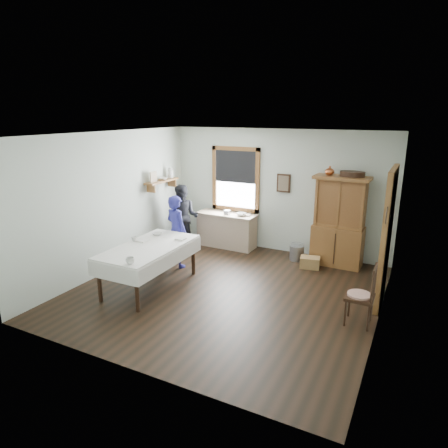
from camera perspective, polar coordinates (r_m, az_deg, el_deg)
The scene contains 20 objects.
room at distance 6.65m, azimuth 0.36°, elevation 1.00°, with size 5.01×5.01×2.70m.
window at distance 9.19m, azimuth 1.66°, elevation 6.91°, with size 1.18×0.07×1.48m.
doorway at distance 6.88m, azimuth 22.37°, elevation -1.34°, with size 0.09×1.14×2.22m.
wall_shelf at distance 9.10m, azimuth -8.75°, elevation 6.27°, with size 0.24×1.00×0.44m.
framed_picture at distance 8.78m, azimuth 8.48°, elevation 5.79°, with size 0.30×0.04×0.40m, color #331C12.
rug_beater at distance 6.21m, azimuth 22.38°, elevation 2.25°, with size 0.27×0.27×0.01m, color black.
work_counter at distance 9.26m, azimuth 0.38°, elevation -0.85°, with size 1.38×0.53×0.79m, color tan.
china_hutch at distance 8.33m, azimuth 16.09°, elevation 0.32°, with size 1.08×0.51×1.83m, color brown.
dining_table at distance 7.26m, azimuth -10.55°, elevation -5.99°, with size 1.02×1.94×0.78m, color silver.
spindle_chair at distance 6.24m, azimuth 18.85°, elevation -9.47°, with size 0.44×0.44×0.95m, color #331C12.
pail at distance 8.62m, azimuth 10.34°, elevation -4.06°, with size 0.30×0.30×0.32m, color gray.
wicker_basket at distance 8.27m, azimuth 12.17°, elevation -5.38°, with size 0.38×0.27×0.22m, color #9E7847.
woman_blue at distance 8.05m, azimuth -6.79°, elevation -1.42°, with size 0.50×0.33×1.36m, color navy.
figure_dark at distance 9.12m, azimuth -5.81°, elevation 0.68°, with size 0.66×0.52×1.37m, color black.
table_cup_a at distance 6.34m, azimuth -13.26°, elevation -5.13°, with size 0.13×0.13×0.11m, color silver.
table_cup_b at distance 7.42m, azimuth -12.73°, elevation -2.10°, with size 0.09×0.09×0.09m, color silver.
table_bowl at distance 7.70m, azimuth -9.54°, elevation -1.41°, with size 0.20×0.20×0.05m, color silver.
counter_book at distance 9.03m, azimuth 2.59°, elevation 1.37°, with size 0.16×0.21×0.02m, color brown.
counter_bowl at distance 8.94m, azimuth 2.46°, elevation 1.38°, with size 0.21×0.21×0.07m, color silver.
shelf_bowl at distance 9.10m, azimuth -8.71°, elevation 6.43°, with size 0.22×0.22×0.05m, color silver.
Camera 1 is at (2.87, -5.75, 3.04)m, focal length 32.00 mm.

